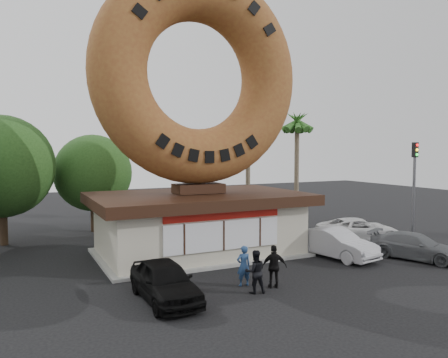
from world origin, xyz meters
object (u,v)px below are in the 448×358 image
giant_donut (198,76)px  car_grey (416,246)px  person_right (274,267)px  donut_shop (199,221)px  car_black (165,281)px  car_silver (335,243)px  street_lamp (121,165)px  person_left (244,266)px  car_white (359,230)px  traffic_signal (414,177)px  person_center (255,272)px

giant_donut → car_grey: size_ratio=2.49×
giant_donut → person_right: giant_donut is taller
donut_shop → car_black: (-3.97, -6.19, -1.02)m
car_silver → street_lamp: bearing=108.1°
person_left → person_right: person_right is taller
car_silver → car_white: 4.84m
person_right → car_silver: 6.21m
traffic_signal → car_white: size_ratio=1.20×
donut_shop → giant_donut: giant_donut is taller
donut_shop → street_lamp: (-1.86, 10.02, 2.72)m
car_black → car_silver: size_ratio=0.96×
traffic_signal → car_white: bearing=169.8°
street_lamp → car_black: size_ratio=1.81×
person_left → person_right: size_ratio=0.96×
person_left → car_grey: bearing=-176.3°
street_lamp → traffic_signal: bearing=-37.1°
traffic_signal → person_center: (-14.50, -4.92, -3.01)m
giant_donut → car_white: giant_donut is taller
car_white → person_center: bearing=137.6°
traffic_signal → car_silver: 8.74m
person_left → car_white: size_ratio=0.33×
street_lamp → car_white: (11.99, -11.32, -3.78)m
giant_donut → car_black: (-3.97, -6.21, -8.76)m
person_right → car_black: person_right is taller
donut_shop → car_grey: (9.56, -5.97, -1.10)m
person_right → car_black: 4.51m
donut_shop → car_silver: bearing=-32.8°
street_lamp → car_grey: 20.01m
traffic_signal → person_right: 14.59m
car_grey → car_white: (0.58, 4.67, 0.04)m
person_left → donut_shop: bearing=-90.5°
car_grey → car_white: 4.71m
car_silver → car_white: size_ratio=0.91×
giant_donut → car_silver: 11.34m
donut_shop → person_left: 6.01m
street_lamp → person_center: 17.37m
person_center → person_right: 1.04m
person_center → car_white: (10.64, 5.61, -0.15)m
traffic_signal → donut_shop: bearing=171.9°
street_lamp → person_right: street_lamp is taller
person_right → car_grey: bearing=-153.5°
donut_shop → person_right: 6.78m
person_right → street_lamp: bearing=-60.1°
street_lamp → person_left: (1.38, -15.94, -3.64)m
car_silver → car_grey: bearing=-42.0°
street_lamp → car_silver: 16.44m
donut_shop → person_right: bearing=-85.6°
traffic_signal → car_grey: 6.77m
donut_shop → street_lamp: 10.54m
donut_shop → person_left: donut_shop is taller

